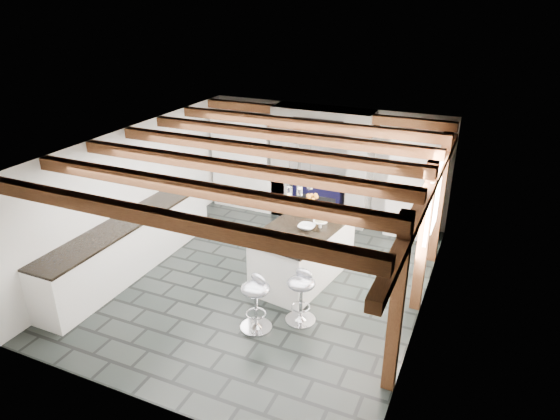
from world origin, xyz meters
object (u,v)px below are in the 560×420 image
at_px(kitchen_island, 304,251).
at_px(bar_stool_far, 256,297).
at_px(bar_stool_near, 301,291).
at_px(range_cooker, 320,197).

bearing_deg(kitchen_island, bar_stool_far, -84.66).
xyz_separation_m(bar_stool_near, bar_stool_far, (-0.51, -0.41, 0.01)).
xyz_separation_m(kitchen_island, bar_stool_far, (-0.10, -1.54, 0.02)).
distance_m(range_cooker, bar_stool_near, 3.63).
bearing_deg(bar_stool_far, kitchen_island, 109.45).
bearing_deg(bar_stool_near, bar_stool_far, -128.65).
distance_m(range_cooker, kitchen_island, 2.43).
height_order(range_cooker, kitchen_island, kitchen_island).
relative_size(kitchen_island, bar_stool_far, 2.50).
height_order(range_cooker, bar_stool_far, range_cooker).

